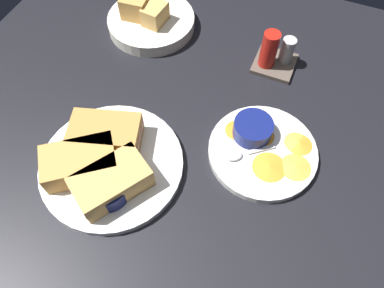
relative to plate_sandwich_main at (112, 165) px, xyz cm
name	(u,v)px	position (x,y,z in cm)	size (l,w,h in cm)	color
ground_plane	(180,139)	(8.86, 11.64, -2.30)	(110.00, 110.00, 3.00)	black
plate_sandwich_main	(112,165)	(0.00, 0.00, 0.00)	(26.97, 26.97, 1.60)	white
sandwich_half_near	(106,134)	(-2.96, 4.19, 3.20)	(14.74, 11.11, 4.80)	#C68C42
sandwich_half_far	(80,162)	(-4.19, -2.96, 3.20)	(14.95, 13.92, 4.80)	tan
sandwich_half_extra	(112,182)	(2.96, -4.19, 3.20)	(13.42, 15.05, 4.80)	tan
ramekin_dark_sauce	(107,189)	(2.68, -5.44, 2.64)	(7.63, 7.63, 3.41)	#0C144C
spoon_by_dark_ramekin	(101,165)	(-1.35, -1.18, 1.16)	(7.86, 8.19, 0.80)	silver
plate_chips_companion	(262,152)	(25.43, 13.73, 0.00)	(20.95, 20.95, 1.60)	white
ramekin_light_gravy	(253,128)	(22.29, 16.35, 2.65)	(7.62, 7.62, 3.42)	navy
spoon_by_gravy_ramekin	(241,154)	(21.84, 10.89, 1.16)	(8.66, 7.29, 0.80)	silver
plantain_chip_scatter	(277,150)	(27.86, 14.54, 1.10)	(19.32, 14.64, 0.60)	orange
bread_basket_rear	(150,20)	(-10.29, 37.81, 1.33)	(20.98, 20.98, 8.18)	silver
condiment_caddy	(275,54)	(20.82, 37.02, 2.61)	(9.00, 9.00, 9.50)	brown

